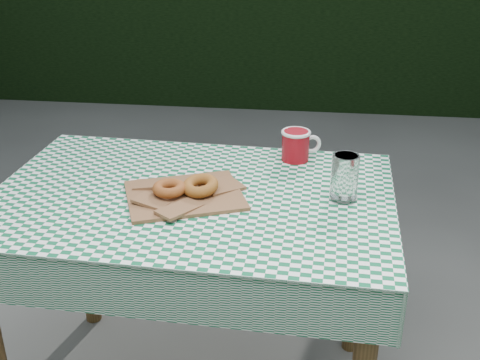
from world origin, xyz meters
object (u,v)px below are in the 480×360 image
object	(u,v)px
drinking_glass	(345,178)
coffee_mug	(296,146)
paper_bag	(184,194)
table	(196,302)

from	to	relation	value
drinking_glass	coffee_mug	bearing A→B (deg)	118.46
paper_bag	coffee_mug	distance (m)	0.43
paper_bag	coffee_mug	size ratio (longest dim) A/B	1.81
coffee_mug	drinking_glass	world-z (taller)	drinking_glass
paper_bag	drinking_glass	distance (m)	0.45
paper_bag	coffee_mug	bearing A→B (deg)	45.80
table	coffee_mug	xyz separation A→B (m)	(0.28, 0.29, 0.43)
coffee_mug	table	bearing A→B (deg)	-153.65
coffee_mug	drinking_glass	bearing A→B (deg)	-80.22
table	coffee_mug	distance (m)	0.59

